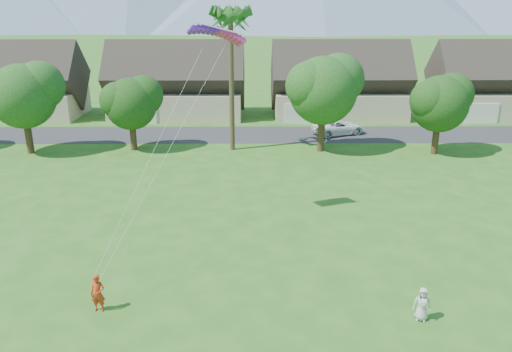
{
  "coord_description": "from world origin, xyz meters",
  "views": [
    {
      "loc": [
        -0.21,
        -15.52,
        12.62
      ],
      "look_at": [
        0.0,
        10.0,
        3.8
      ],
      "focal_mm": 35.0,
      "sensor_mm": 36.0,
      "label": 1
    }
  ],
  "objects_px": {
    "kite_flyer": "(98,293)",
    "watcher": "(422,304)",
    "parafoil_kite": "(217,31)",
    "parked_car": "(338,127)"
  },
  "relations": [
    {
      "from": "kite_flyer",
      "to": "watcher",
      "type": "bearing_deg",
      "value": -0.18
    },
    {
      "from": "kite_flyer",
      "to": "parked_car",
      "type": "distance_m",
      "value": 34.53
    },
    {
      "from": "watcher",
      "to": "parked_car",
      "type": "bearing_deg",
      "value": 103.27
    },
    {
      "from": "parked_car",
      "to": "watcher",
      "type": "bearing_deg",
      "value": 154.71
    },
    {
      "from": "watcher",
      "to": "parafoil_kite",
      "type": "height_order",
      "value": "parafoil_kite"
    },
    {
      "from": "watcher",
      "to": "parked_car",
      "type": "relative_size",
      "value": 0.28
    },
    {
      "from": "kite_flyer",
      "to": "parafoil_kite",
      "type": "distance_m",
      "value": 15.08
    },
    {
      "from": "kite_flyer",
      "to": "watcher",
      "type": "height_order",
      "value": "kite_flyer"
    },
    {
      "from": "kite_flyer",
      "to": "parafoil_kite",
      "type": "xyz_separation_m",
      "value": [
        4.76,
        9.91,
        10.33
      ]
    },
    {
      "from": "parked_car",
      "to": "parafoil_kite",
      "type": "bearing_deg",
      "value": 130.77
    }
  ]
}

